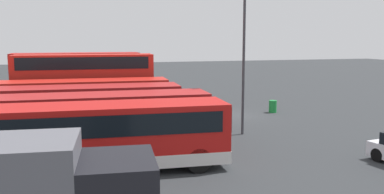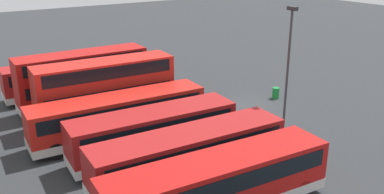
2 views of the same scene
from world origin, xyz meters
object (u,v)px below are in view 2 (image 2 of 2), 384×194
bus_double_decker_sixth (83,78)px  bus_single_deck_third (154,132)px  bus_single_deck_seventh (69,77)px  bus_single_deck_second (190,154)px  bus_single_deck_fourth (119,115)px  waste_bin_yellow (276,93)px  bus_double_decker_fifth (106,88)px  bus_single_deck_near_end (219,184)px  lamp_post_tall (288,65)px

bus_double_decker_sixth → bus_single_deck_third: bearing=-176.8°
bus_double_decker_sixth → bus_single_deck_seventh: bearing=0.7°
bus_single_deck_second → bus_single_deck_fourth: 7.52m
bus_single_deck_fourth → waste_bin_yellow: bus_single_deck_fourth is taller
bus_single_deck_seventh → bus_single_deck_fourth: bearing=-180.0°
bus_double_decker_sixth → bus_single_deck_seventh: size_ratio=0.94×
bus_double_decker_fifth → bus_double_decker_sixth: 3.53m
bus_single_deck_second → bus_double_decker_fifth: (11.01, 0.32, 0.82)m
bus_single_deck_second → bus_single_deck_fourth: size_ratio=0.94×
bus_single_deck_near_end → bus_single_deck_second: 3.35m
bus_single_deck_third → bus_double_decker_fifth: 7.31m
bus_single_deck_fourth → bus_single_deck_second: bearing=-173.5°
bus_double_decker_fifth → lamp_post_tall: (-9.65, -8.85, 2.69)m
bus_single_deck_seventh → waste_bin_yellow: 18.18m
bus_double_decker_fifth → lamp_post_tall: bearing=-137.5°
bus_double_decker_fifth → lamp_post_tall: 13.37m
bus_single_deck_second → bus_single_deck_seventh: (18.22, 0.86, -0.00)m
bus_single_deck_third → waste_bin_yellow: bearing=-75.2°
lamp_post_tall → bus_double_decker_sixth: bearing=35.4°
bus_single_deck_near_end → lamp_post_tall: bearing=-62.6°
bus_single_deck_third → lamp_post_tall: bearing=-105.3°
bus_single_deck_near_end → bus_single_deck_third: (7.07, -0.25, -0.00)m
bus_single_deck_third → bus_double_decker_sixth: size_ratio=1.03×
waste_bin_yellow → bus_single_deck_near_end: bearing=127.1°
bus_single_deck_near_end → waste_bin_yellow: bearing=-52.9°
bus_single_deck_second → waste_bin_yellow: (7.42, -13.72, -1.15)m
bus_double_decker_fifth → bus_single_deck_seventh: size_ratio=0.94×
bus_single_deck_near_end → waste_bin_yellow: size_ratio=12.48×
waste_bin_yellow → bus_single_deck_fourth: bearing=89.8°
bus_single_deck_second → lamp_post_tall: 9.32m
bus_single_deck_near_end → bus_double_decker_fifth: bus_double_decker_fifth is taller
bus_single_deck_fourth → waste_bin_yellow: 14.62m
bus_single_deck_fourth → bus_double_decker_sixth: (7.02, -0.04, 0.82)m
bus_single_deck_second → bus_double_decker_fifth: 11.04m
bus_single_deck_second → waste_bin_yellow: bearing=-61.6°
bus_single_deck_second → bus_single_deck_fourth: same height
bus_double_decker_fifth → bus_single_deck_third: bearing=-179.2°
bus_single_deck_seventh → lamp_post_tall: (-16.87, -9.39, 3.51)m
bus_single_deck_near_end → bus_single_deck_third: bearing=-2.0°
bus_single_deck_third → bus_single_deck_fourth: 3.78m
bus_single_deck_seventh → bus_double_decker_sixth: bearing=-179.3°
bus_single_deck_second → bus_double_decker_fifth: bus_double_decker_fifth is taller
lamp_post_tall → waste_bin_yellow: (6.07, -5.19, -4.66)m
bus_single_deck_second → bus_double_decker_sixth: size_ratio=1.10×
bus_single_deck_seventh → bus_single_deck_near_end: bearing=-179.0°
bus_single_deck_near_end → bus_single_deck_second: bearing=-7.9°
lamp_post_tall → bus_single_deck_third: bearing=74.7°
bus_double_decker_sixth → waste_bin_yellow: 16.29m
bus_single_deck_seventh → bus_single_deck_second: bearing=-177.3°
bus_single_deck_fourth → bus_double_decker_sixth: bearing=-0.3°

